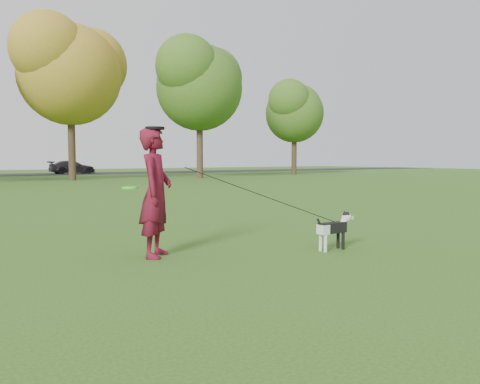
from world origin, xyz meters
TOP-DOWN VIEW (x-y plane):
  - ground at (0.00, 0.00)m, footprint 120.00×120.00m
  - man at (-1.34, 0.39)m, footprint 0.81×0.84m
  - dog at (1.28, -0.73)m, footprint 0.82×0.16m
  - car_right at (7.38, 40.00)m, footprint 4.35×2.00m
  - man_held_items at (0.25, -0.20)m, footprint 3.28×1.26m

SIDE VIEW (x-z plane):
  - ground at x=0.00m, z-range 0.00..0.00m
  - dog at x=1.28m, z-range 0.07..0.69m
  - car_right at x=7.38m, z-range 0.02..1.25m
  - man_held_items at x=0.25m, z-range 0.12..1.65m
  - man at x=-1.34m, z-range 0.00..1.94m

